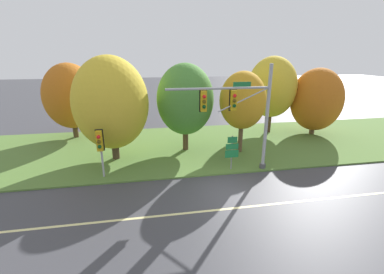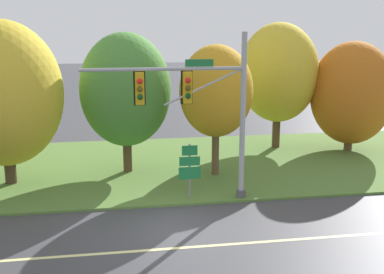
# 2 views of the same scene
# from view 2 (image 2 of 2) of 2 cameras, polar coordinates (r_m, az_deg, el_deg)

# --- Properties ---
(ground_plane) EXTENTS (160.00, 160.00, 0.00)m
(ground_plane) POSITION_cam_2_polar(r_m,az_deg,el_deg) (17.14, -1.63, -11.25)
(ground_plane) COLOR #3D3D42
(lane_stripe) EXTENTS (36.00, 0.16, 0.01)m
(lane_stripe) POSITION_cam_2_polar(r_m,az_deg,el_deg) (16.06, -1.05, -12.98)
(lane_stripe) COLOR beige
(lane_stripe) RESTS_ON ground
(grass_verge) EXTENTS (48.00, 11.50, 0.10)m
(grass_verge) POSITION_cam_2_polar(r_m,az_deg,el_deg) (24.83, -4.17, -3.37)
(grass_verge) COLOR #517533
(grass_verge) RESTS_ON ground
(traffic_signal_mast) EXTENTS (6.54, 0.49, 6.74)m
(traffic_signal_mast) POSITION_cam_2_polar(r_m,az_deg,el_deg) (18.91, 0.91, 4.13)
(traffic_signal_mast) COLOR #9EA0A5
(traffic_signal_mast) RESTS_ON grass_verge
(route_sign_post) EXTENTS (0.91, 0.08, 2.30)m
(route_sign_post) POSITION_cam_2_polar(r_m,az_deg,el_deg) (19.59, -0.28, -3.49)
(route_sign_post) COLOR slate
(route_sign_post) RESTS_ON grass_verge
(tree_left_of_mast) EXTENTS (5.10, 5.10, 7.26)m
(tree_left_of_mast) POSITION_cam_2_polar(r_m,az_deg,el_deg) (22.53, -21.42, 4.77)
(tree_left_of_mast) COLOR #423021
(tree_left_of_mast) RESTS_ON grass_verge
(tree_behind_signpost) EXTENTS (4.30, 4.30, 6.70)m
(tree_behind_signpost) POSITION_cam_2_polar(r_m,az_deg,el_deg) (23.01, -7.88, 5.53)
(tree_behind_signpost) COLOR #4C3823
(tree_behind_signpost) RESTS_ON grass_verge
(tree_mid_verge) EXTENTS (3.43, 3.43, 6.15)m
(tree_mid_verge) POSITION_cam_2_polar(r_m,az_deg,el_deg) (22.33, 2.87, 5.41)
(tree_mid_verge) COLOR brown
(tree_mid_verge) RESTS_ON grass_verge
(tree_tall_centre) EXTENTS (4.50, 4.50, 7.17)m
(tree_tall_centre) POSITION_cam_2_polar(r_m,az_deg,el_deg) (28.00, 10.21, 7.48)
(tree_tall_centre) COLOR #4C3823
(tree_tall_centre) RESTS_ON grass_verge
(tree_right_far) EXTENTS (4.61, 4.61, 6.15)m
(tree_right_far) POSITION_cam_2_polar(r_m,az_deg,el_deg) (28.53, 18.42, 4.95)
(tree_right_far) COLOR brown
(tree_right_far) RESTS_ON grass_verge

